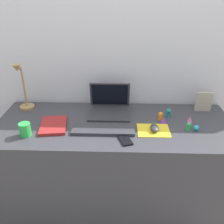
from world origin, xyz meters
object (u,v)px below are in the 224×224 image
object	(u,v)px
keyboard	(103,130)
toy_figurine_orange	(160,116)
toy_figurine_green	(189,126)
laptop	(109,105)
coffee_mug	(25,130)
toy_figurine_purple	(164,120)
toy_figurine_cyan	(196,128)
toy_figurine_teal	(169,113)
picture_frame	(204,102)
cell_phone	(125,140)
desk_lamp	(23,88)
notebook_pad	(53,125)
mouse	(154,128)
toy_figurine_pink	(190,119)

from	to	relation	value
keyboard	toy_figurine_orange	xyz separation A→B (m)	(0.39, 0.17, 0.02)
toy_figurine_green	laptop	bearing A→B (deg)	155.22
coffee_mug	toy_figurine_purple	distance (m)	0.92
toy_figurine_cyan	toy_figurine_teal	bearing A→B (deg)	129.12
toy_figurine_purple	picture_frame	bearing A→B (deg)	31.68
cell_phone	desk_lamp	xyz separation A→B (m)	(-0.75, 0.40, 0.17)
cell_phone	notebook_pad	size ratio (longest dim) A/B	0.53
coffee_mug	toy_figurine_green	size ratio (longest dim) A/B	1.55
laptop	toy_figurine_orange	bearing A→B (deg)	-16.53
desk_lamp	toy_figurine_teal	distance (m)	1.08
laptop	toy_figurine_green	distance (m)	0.59
laptop	toy_figurine_cyan	bearing A→B (deg)	-23.03
laptop	notebook_pad	xyz separation A→B (m)	(-0.37, -0.23, -0.04)
toy_figurine_teal	toy_figurine_purple	size ratio (longest dim) A/B	1.45
notebook_pad	toy_figurine_teal	world-z (taller)	toy_figurine_teal
coffee_mug	cell_phone	bearing A→B (deg)	-3.26
keyboard	picture_frame	size ratio (longest dim) A/B	2.73
laptop	desk_lamp	bearing A→B (deg)	178.22
mouse	toy_figurine_teal	bearing A→B (deg)	58.61
desk_lamp	notebook_pad	size ratio (longest dim) A/B	1.56
picture_frame	toy_figurine_pink	size ratio (longest dim) A/B	3.94
desk_lamp	picture_frame	xyz separation A→B (m)	(1.35, 0.02, -0.10)
desk_lamp	keyboard	bearing A→B (deg)	-25.80
picture_frame	toy_figurine_purple	size ratio (longest dim) A/B	3.50
mouse	notebook_pad	xyz separation A→B (m)	(-0.67, 0.03, -0.01)
toy_figurine_pink	toy_figurine_purple	size ratio (longest dim) A/B	0.89
picture_frame	toy_figurine_pink	bearing A→B (deg)	-127.80
cell_phone	coffee_mug	bearing A→B (deg)	157.63
desk_lamp	toy_figurine_cyan	world-z (taller)	desk_lamp
laptop	toy_figurine_green	bearing A→B (deg)	-24.78
desk_lamp	toy_figurine_cyan	size ratio (longest dim) A/B	10.31
toy_figurine_pink	toy_figurine_green	distance (m)	0.12
desk_lamp	cell_phone	bearing A→B (deg)	-28.11
notebook_pad	toy_figurine_cyan	size ratio (longest dim) A/B	6.62
toy_figurine_teal	toy_figurine_cyan	distance (m)	0.24
toy_figurine_orange	toy_figurine_cyan	size ratio (longest dim) A/B	1.66
mouse	toy_figurine_cyan	size ratio (longest dim) A/B	2.65
cell_phone	toy_figurine_orange	world-z (taller)	toy_figurine_orange
notebook_pad	picture_frame	size ratio (longest dim) A/B	1.60
mouse	toy_figurine_cyan	xyz separation A→B (m)	(0.28, 0.02, -0.00)
toy_figurine_pink	toy_figurine_orange	bearing A→B (deg)	173.75
laptop	picture_frame	xyz separation A→B (m)	(0.70, 0.04, 0.02)
picture_frame	toy_figurine_pink	world-z (taller)	picture_frame
toy_figurine_orange	mouse	bearing A→B (deg)	-111.06
laptop	coffee_mug	distance (m)	0.62
cell_phone	coffee_mug	xyz separation A→B (m)	(-0.63, 0.04, 0.04)
mouse	cell_phone	size ratio (longest dim) A/B	0.75
picture_frame	toy_figurine_teal	xyz separation A→B (m)	(-0.27, -0.10, -0.04)
picture_frame	toy_figurine_pink	xyz separation A→B (m)	(-0.14, -0.17, -0.06)
keyboard	mouse	xyz separation A→B (m)	(0.33, 0.01, 0.01)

